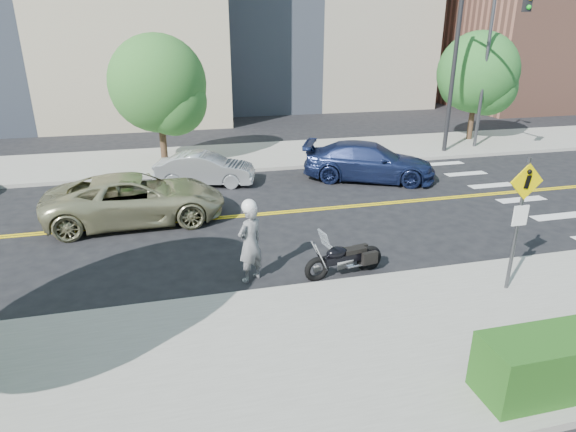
% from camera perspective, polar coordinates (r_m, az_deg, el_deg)
% --- Properties ---
extents(ground_plane, '(120.00, 120.00, 0.00)m').
position_cam_1_polar(ground_plane, '(15.65, -2.52, 0.27)').
color(ground_plane, black).
rests_on(ground_plane, ground).
extents(sidewalk_near, '(60.00, 5.00, 0.15)m').
position_cam_1_polar(sidewalk_near, '(9.22, 7.31, -15.52)').
color(sidewalk_near, '#9E9B91').
rests_on(sidewalk_near, ground_plane).
extents(sidewalk_far, '(60.00, 5.00, 0.15)m').
position_cam_1_polar(sidewalk_far, '(22.70, -6.38, 6.97)').
color(sidewalk_far, '#9E9B91').
rests_on(sidewalk_far, ground_plane).
extents(building_right, '(14.00, 12.00, 12.00)m').
position_cam_1_polar(building_right, '(44.88, 27.72, 19.39)').
color(building_right, '#8C5947').
rests_on(building_right, ground_plane).
extents(lamp_post, '(0.16, 0.16, 8.00)m').
position_cam_1_polar(lamp_post, '(25.65, 22.41, 16.43)').
color(lamp_post, '#4C4C51').
rests_on(lamp_post, sidewalk_far).
extents(traffic_light, '(0.28, 4.50, 7.00)m').
position_cam_1_polar(traffic_light, '(23.32, 20.51, 17.65)').
color(traffic_light, black).
rests_on(traffic_light, sidewalk_far).
extents(pedestrian_sign, '(0.78, 0.08, 3.00)m').
position_cam_1_polar(pedestrian_sign, '(11.29, 25.83, 0.37)').
color(pedestrian_sign, '#4C4C51').
rests_on(pedestrian_sign, sidewalk_near).
extents(motorcyclist, '(0.83, 0.76, 2.03)m').
position_cam_1_polar(motorcyclist, '(11.17, -4.52, -2.96)').
color(motorcyclist, '#A0A0A4').
rests_on(motorcyclist, ground).
extents(motorcycle, '(2.09, 0.94, 1.23)m').
position_cam_1_polar(motorcycle, '(11.64, 6.75, -4.15)').
color(motorcycle, black).
rests_on(motorcycle, ground).
extents(suv, '(5.43, 2.64, 1.49)m').
position_cam_1_polar(suv, '(15.48, -17.52, 1.98)').
color(suv, tan).
rests_on(suv, ground).
extents(parked_car_silver, '(3.96, 2.24, 1.24)m').
position_cam_1_polar(parked_car_silver, '(18.78, -9.82, 5.52)').
color(parked_car_silver, '#B7BCC0').
rests_on(parked_car_silver, ground).
extents(parked_car_blue, '(5.51, 4.02, 1.48)m').
position_cam_1_polar(parked_car_blue, '(19.36, 9.56, 6.39)').
color(parked_car_blue, navy).
rests_on(parked_car_blue, ground).
extents(tree_far_a, '(4.04, 4.04, 5.53)m').
position_cam_1_polar(tree_far_a, '(21.52, -15.18, 14.88)').
color(tree_far_a, '#382619').
rests_on(tree_far_a, ground).
extents(tree_far_b, '(4.07, 4.07, 5.62)m').
position_cam_1_polar(tree_far_b, '(27.48, 21.56, 15.55)').
color(tree_far_b, '#382619').
rests_on(tree_far_b, ground).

